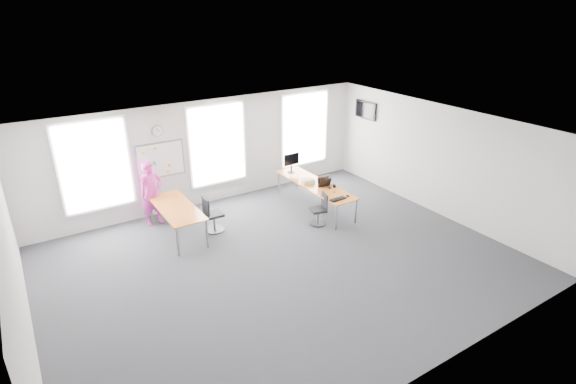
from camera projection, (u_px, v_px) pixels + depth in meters
floor at (283, 263)px, 10.18m from camera, size 10.00×10.00×0.00m
ceiling at (282, 135)px, 8.99m from camera, size 10.00×10.00×0.00m
wall_back at (208, 153)px, 12.68m from camera, size 10.00×0.00×10.00m
wall_front at (429, 300)px, 6.49m from camera, size 10.00×0.00×10.00m
wall_left at (15, 274)px, 7.11m from camera, size 0.00×10.00×10.00m
wall_right at (440, 161)px, 12.06m from camera, size 0.00×10.00×10.00m
window_left at (95, 166)px, 11.09m from camera, size 1.60×0.06×2.20m
window_mid at (217, 145)px, 12.72m from camera, size 1.60×0.06×2.20m
window_right at (304, 129)px, 14.21m from camera, size 1.60×0.06×2.20m
desk_right at (315, 185)px, 12.64m from camera, size 0.79×2.95×0.72m
desk_left at (176, 209)px, 11.11m from camera, size 0.85×2.11×0.77m
chair_right at (320, 211)px, 11.81m from camera, size 0.47×0.47×0.85m
chair_left at (212, 216)px, 11.42m from camera, size 0.50×0.50×0.94m
person at (152, 193)px, 11.64m from camera, size 0.69×0.51×1.73m
whiteboard at (161, 160)px, 11.96m from camera, size 1.20×0.03×0.90m
wall_clock at (157, 131)px, 11.65m from camera, size 0.30×0.04×0.30m
tv at (366, 110)px, 14.03m from camera, size 0.06×0.90×0.55m
keyboard at (338, 199)px, 11.63m from camera, size 0.49×0.22×0.02m
mouse at (347, 196)px, 11.80m from camera, size 0.12×0.14×0.05m
lens_cap at (334, 192)px, 12.07m from camera, size 0.06×0.06×0.01m
headphones at (332, 187)px, 12.29m from camera, size 0.20×0.11×0.12m
laptop_sleeve at (324, 182)px, 12.38m from camera, size 0.34×0.25×0.27m
paper_stack at (308, 181)px, 12.65m from camera, size 0.38×0.31×0.12m
monitor at (292, 161)px, 13.32m from camera, size 0.53×0.21×0.59m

